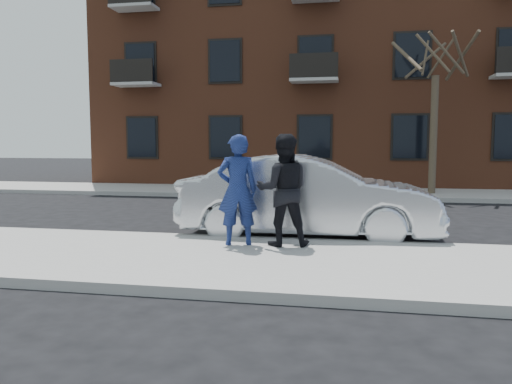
% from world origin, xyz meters
% --- Properties ---
extents(ground, '(100.00, 100.00, 0.00)m').
position_xyz_m(ground, '(0.00, 0.00, 0.00)').
color(ground, black).
rests_on(ground, ground).
extents(near_sidewalk, '(50.00, 3.50, 0.15)m').
position_xyz_m(near_sidewalk, '(0.00, -0.25, 0.07)').
color(near_sidewalk, gray).
rests_on(near_sidewalk, ground).
extents(near_curb, '(50.00, 0.10, 0.15)m').
position_xyz_m(near_curb, '(0.00, 1.55, 0.07)').
color(near_curb, '#999691').
rests_on(near_curb, ground).
extents(far_sidewalk, '(50.00, 3.50, 0.15)m').
position_xyz_m(far_sidewalk, '(0.00, 11.25, 0.07)').
color(far_sidewalk, gray).
rests_on(far_sidewalk, ground).
extents(far_curb, '(50.00, 0.10, 0.15)m').
position_xyz_m(far_curb, '(0.00, 9.45, 0.07)').
color(far_curb, '#999691').
rests_on(far_curb, ground).
extents(apartment_building, '(24.30, 10.30, 12.30)m').
position_xyz_m(apartment_building, '(2.00, 18.00, 6.16)').
color(apartment_building, brown).
rests_on(apartment_building, ground).
extents(street_tree, '(3.60, 3.60, 6.80)m').
position_xyz_m(street_tree, '(4.50, 11.00, 5.52)').
color(street_tree, '#392E22').
rests_on(street_tree, far_sidewalk).
extents(silver_sedan, '(5.25, 1.91, 1.72)m').
position_xyz_m(silver_sedan, '(0.75, 2.35, 0.86)').
color(silver_sedan, '#B7BABF').
rests_on(silver_sedan, ground).
extents(man_hoodie, '(0.83, 0.67, 1.97)m').
position_xyz_m(man_hoodie, '(-0.38, 0.75, 1.14)').
color(man_hoodie, navy).
rests_on(man_hoodie, near_sidewalk).
extents(man_peacoat, '(1.09, 0.92, 1.98)m').
position_xyz_m(man_peacoat, '(0.42, 0.85, 1.14)').
color(man_peacoat, black).
rests_on(man_peacoat, near_sidewalk).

